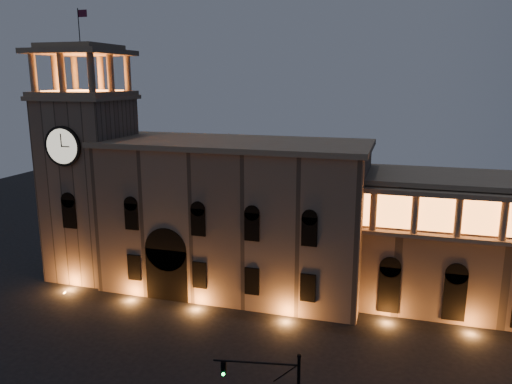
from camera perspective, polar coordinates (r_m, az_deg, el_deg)
government_building at (r=58.50m, az=-2.59°, el=-2.74°), size 30.80×12.80×17.60m
clock_tower at (r=65.10m, az=-18.43°, el=1.57°), size 9.80×9.80×32.40m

